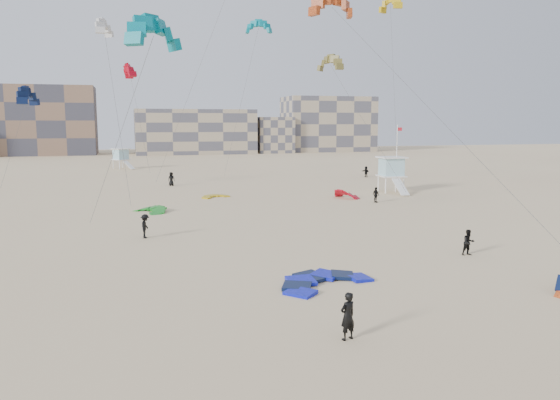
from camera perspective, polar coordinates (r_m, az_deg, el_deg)
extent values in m
plane|color=beige|center=(25.47, 3.85, -11.30)|extent=(320.00, 320.00, 0.00)
imported|color=black|center=(21.91, 7.08, -11.94)|extent=(0.81, 0.67, 1.92)
imported|color=black|center=(37.07, 19.11, -4.21)|extent=(0.82, 0.64, 1.67)
imported|color=black|center=(41.39, -13.91, -2.67)|extent=(0.92, 1.28, 1.79)
imported|color=black|center=(58.97, 9.99, 0.53)|extent=(0.62, 1.03, 1.65)
imported|color=black|center=(75.05, -11.29, 2.18)|extent=(1.04, 0.82, 1.86)
imported|color=black|center=(86.48, 8.97, 2.94)|extent=(0.90, 1.65, 1.70)
cylinder|color=#3F3F3F|center=(40.80, -16.35, 6.64)|extent=(4.94, 3.49, 13.30)
cylinder|color=#3F3F3F|center=(41.68, 14.62, 10.00)|extent=(4.15, 26.51, 18.07)
cylinder|color=#3F3F3F|center=(54.99, -16.69, 8.75)|extent=(1.97, 9.05, 16.82)
cylinder|color=#3F3F3F|center=(69.50, -9.10, 11.82)|extent=(9.50, 2.75, 24.21)
cylinder|color=#3F3F3F|center=(63.55, 8.97, 7.78)|extent=(4.71, 11.22, 14.45)
cylinder|color=#3F3F3F|center=(80.53, 11.84, 10.99)|extent=(2.54, 1.15, 23.55)
cylinder|color=#3F3F3F|center=(70.13, -26.03, 5.40)|extent=(3.29, 1.40, 10.33)
cylinder|color=#3F3F3F|center=(79.52, -4.04, 10.28)|extent=(5.92, 3.35, 21.06)
cylinder|color=#3F3F3F|center=(82.82, -14.41, 7.73)|extent=(2.41, 0.55, 14.62)
cube|color=white|center=(68.33, 11.53, 2.49)|extent=(3.15, 3.15, 0.15)
cube|color=#9DCDD7|center=(68.24, 11.56, 3.43)|extent=(2.59, 2.59, 2.11)
cube|color=white|center=(68.16, 11.59, 4.39)|extent=(3.26, 3.26, 0.17)
cube|color=white|center=(65.93, 12.63, 1.36)|extent=(1.25, 3.06, 1.75)
cube|color=white|center=(105.25, -16.29, 4.08)|extent=(3.55, 3.55, 0.13)
cube|color=#9DCDD7|center=(105.19, -16.31, 4.61)|extent=(2.92, 2.92, 1.82)
cube|color=white|center=(105.14, -16.33, 5.15)|extent=(3.68, 3.68, 0.15)
cube|color=white|center=(102.85, -16.28, 3.50)|extent=(2.22, 2.65, 1.51)
cylinder|color=white|center=(67.69, 12.08, 4.22)|extent=(0.10, 0.10, 8.19)
cube|color=red|center=(67.70, 12.40, 7.24)|extent=(0.61, 0.02, 0.41)
cube|color=brown|center=(158.17, -23.79, 7.60)|extent=(28.00, 14.00, 18.00)
cube|color=tan|center=(153.72, -8.91, 7.07)|extent=(32.00, 16.00, 12.00)
cube|color=tan|center=(165.18, 5.03, 7.89)|extent=(26.00, 14.00, 16.00)
cube|color=tan|center=(155.91, -0.71, 6.81)|extent=(10.00, 10.00, 10.00)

